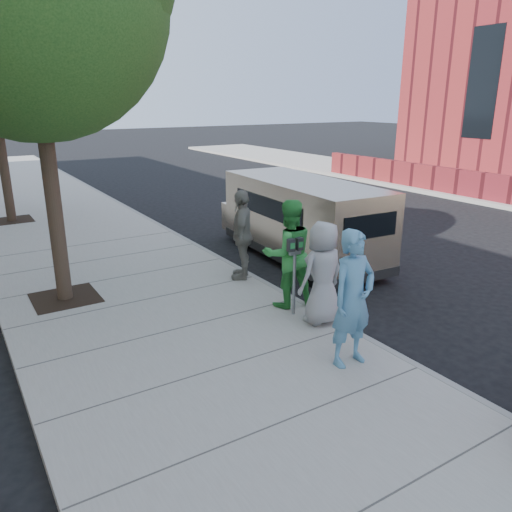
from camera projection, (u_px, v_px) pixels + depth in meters
The scene contains 9 objects.
ground at pixel (230, 323), 8.89m from camera, with size 120.00×120.00×0.00m, color black.
sidewalk at pixel (178, 332), 8.37m from camera, with size 5.00×60.00×0.15m, color gray.
curb_face at pixel (295, 302), 9.60m from camera, with size 0.12×60.00×0.16m, color gray.
parking_meter at pixel (295, 260), 8.61m from camera, with size 0.29×0.11×1.40m.
van at pixel (300, 218), 12.17m from camera, with size 2.07×5.40×1.97m.
person_officer at pixel (353, 299), 6.99m from camera, with size 0.73×0.48×1.99m, color #528AAF.
person_green_shirt at pixel (288, 254), 9.01m from camera, with size 0.97×0.75×1.99m, color green.
person_gray_shirt at pixel (323, 273), 8.34m from camera, with size 0.86×0.56×1.77m, color #9B9C9E.
person_striped_polo at pixel (242, 235), 10.46m from camera, with size 1.11×0.46×1.90m, color gray.
Camera 1 is at (-3.93, -7.12, 3.82)m, focal length 35.00 mm.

